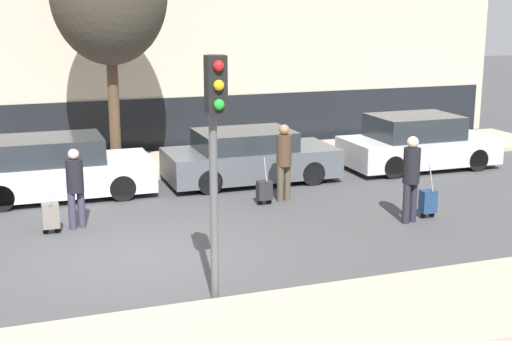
# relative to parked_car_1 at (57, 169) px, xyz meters

# --- Properties ---
(ground_plane) EXTENTS (80.00, 80.00, 0.00)m
(ground_plane) POSITION_rel_parked_car_1_xyz_m (1.03, -4.65, -0.66)
(ground_plane) COLOR #424244
(sidewalk_far) EXTENTS (28.00, 3.00, 0.12)m
(sidewalk_far) POSITION_rel_parked_car_1_xyz_m (1.03, 2.35, -0.60)
(sidewalk_far) COLOR tan
(sidewalk_far) RESTS_ON ground_plane
(parked_car_1) EXTENTS (4.24, 1.90, 1.41)m
(parked_car_1) POSITION_rel_parked_car_1_xyz_m (0.00, 0.00, 0.00)
(parked_car_1) COLOR silver
(parked_car_1) RESTS_ON ground_plane
(parked_car_2) EXTENTS (4.26, 1.90, 1.32)m
(parked_car_2) POSITION_rel_parked_car_1_xyz_m (4.67, -0.11, -0.03)
(parked_car_2) COLOR #4C5156
(parked_car_2) RESTS_ON ground_plane
(parked_car_3) EXTENTS (4.12, 1.92, 1.46)m
(parked_car_3) POSITION_rel_parked_car_1_xyz_m (9.48, -0.17, 0.02)
(parked_car_3) COLOR #B7BABF
(parked_car_3) RESTS_ON ground_plane
(pedestrian_left) EXTENTS (0.34, 0.34, 1.62)m
(pedestrian_left) POSITION_rel_parked_car_1_xyz_m (0.17, -2.60, 0.25)
(pedestrian_left) COLOR #383347
(pedestrian_left) RESTS_ON ground_plane
(trolley_left) EXTENTS (0.34, 0.29, 1.15)m
(trolley_left) POSITION_rel_parked_car_1_xyz_m (-0.34, -2.79, -0.30)
(trolley_left) COLOR slate
(trolley_left) RESTS_ON ground_plane
(pedestrian_center) EXTENTS (0.34, 0.34, 1.76)m
(pedestrian_center) POSITION_rel_parked_car_1_xyz_m (4.82, -2.07, 0.34)
(pedestrian_center) COLOR #4C4233
(pedestrian_center) RESTS_ON ground_plane
(trolley_center) EXTENTS (0.34, 0.29, 1.08)m
(trolley_center) POSITION_rel_parked_car_1_xyz_m (4.29, -2.23, -0.33)
(trolley_center) COLOR #262628
(trolley_center) RESTS_ON ground_plane
(pedestrian_right) EXTENTS (0.34, 0.34, 1.80)m
(pedestrian_right) POSITION_rel_parked_car_1_xyz_m (6.64, -4.47, 0.37)
(pedestrian_right) COLOR #23232D
(pedestrian_right) RESTS_ON ground_plane
(trolley_right) EXTENTS (0.34, 0.29, 1.14)m
(trolley_right) POSITION_rel_parked_car_1_xyz_m (7.17, -4.33, -0.30)
(trolley_right) COLOR navy
(trolley_right) RESTS_ON ground_plane
(traffic_light) EXTENTS (0.28, 0.47, 3.69)m
(traffic_light) POSITION_rel_parked_car_1_xyz_m (1.79, -7.01, 1.97)
(traffic_light) COLOR #515154
(traffic_light) RESTS_ON ground_plane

